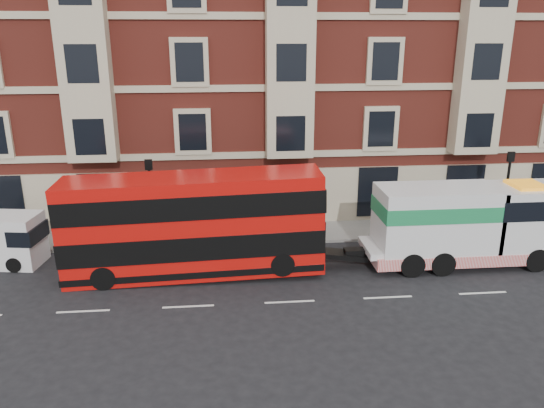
{
  "coord_description": "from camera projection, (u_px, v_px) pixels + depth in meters",
  "views": [
    {
      "loc": [
        -2.48,
        -18.69,
        10.18
      ],
      "look_at": [
        -0.33,
        4.0,
        2.82
      ],
      "focal_mm": 35.0,
      "sensor_mm": 36.0,
      "label": 1
    }
  ],
  "objects": [
    {
      "name": "ground",
      "position": [
        290.0,
        302.0,
        21.06
      ],
      "size": [
        120.0,
        120.0,
        0.0
      ],
      "primitive_type": "plane",
      "color": "black",
      "rests_on": "ground"
    },
    {
      "name": "sidewalk",
      "position": [
        272.0,
        233.0,
        28.14
      ],
      "size": [
        90.0,
        3.0,
        0.15
      ],
      "primitive_type": "cube",
      "color": "slate",
      "rests_on": "ground"
    },
    {
      "name": "victorian_terrace",
      "position": [
        268.0,
        35.0,
        32.22
      ],
      "size": [
        45.0,
        12.0,
        20.4
      ],
      "color": "maroon",
      "rests_on": "ground"
    },
    {
      "name": "lamp_post_west",
      "position": [
        151.0,
        196.0,
        25.57
      ],
      "size": [
        0.35,
        0.15,
        4.35
      ],
      "color": "black",
      "rests_on": "sidewalk"
    },
    {
      "name": "lamp_post_east",
      "position": [
        507.0,
        187.0,
        27.18
      ],
      "size": [
        0.35,
        0.15,
        4.35
      ],
      "color": "black",
      "rests_on": "sidewalk"
    },
    {
      "name": "double_decker_bus",
      "position": [
        194.0,
        224.0,
        22.78
      ],
      "size": [
        11.07,
        2.54,
        4.48
      ],
      "color": "red",
      "rests_on": "ground"
    },
    {
      "name": "tow_truck",
      "position": [
        462.0,
        224.0,
        23.99
      ],
      "size": [
        8.86,
        2.62,
        3.69
      ],
      "color": "silver",
      "rests_on": "ground"
    },
    {
      "name": "pedestrian",
      "position": [
        7.0,
        225.0,
        26.68
      ],
      "size": [
        0.67,
        0.51,
        1.65
      ],
      "primitive_type": "imported",
      "rotation": [
        0.0,
        0.0,
        -0.21
      ],
      "color": "#191A32",
      "rests_on": "sidewalk"
    }
  ]
}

